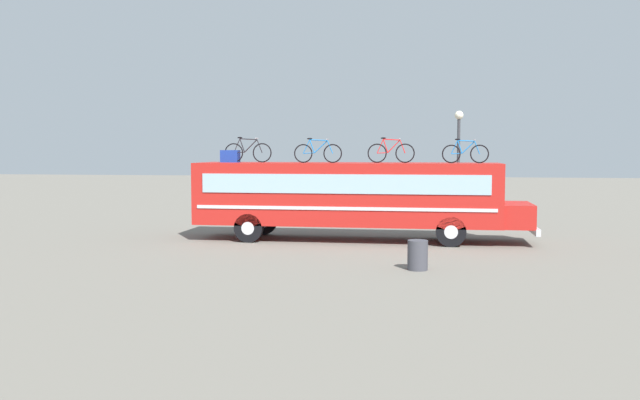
{
  "coord_description": "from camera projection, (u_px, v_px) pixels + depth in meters",
  "views": [
    {
      "loc": [
        2.93,
        -24.9,
        3.35
      ],
      "look_at": [
        -1.0,
        0.0,
        1.48
      ],
      "focal_mm": 38.27,
      "sensor_mm": 36.0,
      "label": 1
    }
  ],
  "objects": [
    {
      "name": "rooftop_bicycle_2",
      "position": [
        318.0,
        152.0,
        24.85
      ],
      "size": [
        1.78,
        0.44,
        0.91
      ],
      "color": "black",
      "rests_on": "bus"
    },
    {
      "name": "street_lamp",
      "position": [
        459.0,
        148.0,
        31.2
      ],
      "size": [
        0.4,
        0.4,
        5.11
      ],
      "color": "#38383D",
      "rests_on": "ground"
    },
    {
      "name": "rooftop_bicycle_1",
      "position": [
        248.0,
        152.0,
        25.67
      ],
      "size": [
        1.83,
        0.44,
        0.96
      ],
      "color": "black",
      "rests_on": "bus"
    },
    {
      "name": "rooftop_bicycle_3",
      "position": [
        391.0,
        152.0,
        24.93
      ],
      "size": [
        1.73,
        0.44,
        0.94
      ],
      "color": "black",
      "rests_on": "bus"
    },
    {
      "name": "rooftop_bicycle_4",
      "position": [
        465.0,
        153.0,
        24.25
      ],
      "size": [
        1.65,
        0.44,
        0.88
      ],
      "color": "black",
      "rests_on": "bus"
    },
    {
      "name": "ground_plane",
      "position": [
        347.0,
        240.0,
        25.24
      ],
      "size": [
        120.0,
        120.0,
        0.0
      ],
      "primitive_type": "plane",
      "color": "slate"
    },
    {
      "name": "luggage_bag_1",
      "position": [
        230.0,
        156.0,
        25.96
      ],
      "size": [
        0.67,
        0.45,
        0.46
      ],
      "primitive_type": "cube",
      "color": "#193899",
      "rests_on": "bus"
    },
    {
      "name": "trash_bin",
      "position": [
        418.0,
        255.0,
        18.94
      ],
      "size": [
        0.56,
        0.56,
        0.83
      ],
      "primitive_type": "cylinder",
      "color": "#3F3F47",
      "rests_on": "ground"
    },
    {
      "name": "bus",
      "position": [
        352.0,
        195.0,
        25.08
      ],
      "size": [
        12.28,
        2.62,
        2.86
      ],
      "color": "red",
      "rests_on": "ground"
    }
  ]
}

